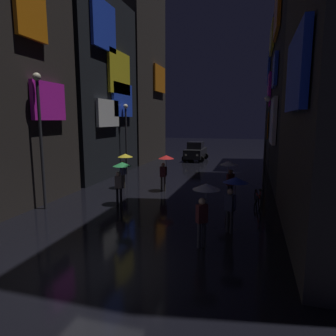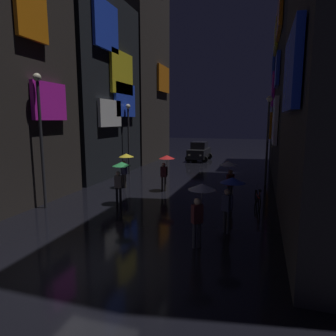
# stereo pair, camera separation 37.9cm
# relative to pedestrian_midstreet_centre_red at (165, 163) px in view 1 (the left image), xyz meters

# --- Properties ---
(ground_plane) EXTENTS (120.00, 120.00, 0.00)m
(ground_plane) POSITION_rel_pedestrian_midstreet_centre_red_xyz_m (0.58, -9.63, -1.67)
(ground_plane) COLOR black
(building_left_mid) EXTENTS (4.25, 8.60, 12.81)m
(building_left_mid) POSITION_rel_pedestrian_midstreet_centre_red_xyz_m (-6.89, 3.67, 4.75)
(building_left_mid) COLOR black
(building_left_mid) RESTS_ON ground
(building_left_far) EXTENTS (4.25, 8.34, 23.90)m
(building_left_far) POSITION_rel_pedestrian_midstreet_centre_red_xyz_m (-6.91, 12.55, 10.28)
(building_left_far) COLOR #2D2826
(building_left_far) RESTS_ON ground
(building_right_mid) EXTENTS (4.25, 8.54, 16.98)m
(building_right_mid) POSITION_rel_pedestrian_midstreet_centre_red_xyz_m (8.06, 3.64, 6.82)
(building_right_mid) COLOR black
(building_right_mid) RESTS_ON ground
(building_right_far) EXTENTS (4.25, 8.53, 13.46)m
(building_right_far) POSITION_rel_pedestrian_midstreet_centre_red_xyz_m (8.06, 12.63, 5.07)
(building_right_far) COLOR #232328
(building_right_far) RESTS_ON ground
(pedestrian_midstreet_centre_red) EXTENTS (0.90, 0.90, 2.12)m
(pedestrian_midstreet_centre_red) POSITION_rel_pedestrian_midstreet_centre_red_xyz_m (0.00, 0.00, 0.00)
(pedestrian_midstreet_centre_red) COLOR #38332D
(pedestrian_midstreet_centre_red) RESTS_ON ground
(pedestrian_far_right_clear) EXTENTS (0.90, 0.90, 2.12)m
(pedestrian_far_right_clear) POSITION_rel_pedestrian_midstreet_centre_red_xyz_m (3.43, -7.08, 0.00)
(pedestrian_far_right_clear) COLOR #2D2D38
(pedestrian_far_right_clear) RESTS_ON ground
(pedestrian_foreground_left_clear) EXTENTS (0.90, 0.90, 2.12)m
(pedestrian_foreground_left_clear) POSITION_rel_pedestrian_midstreet_centre_red_xyz_m (3.75, -1.42, 0.00)
(pedestrian_foreground_left_clear) COLOR black
(pedestrian_foreground_left_clear) RESTS_ON ground
(pedestrian_midstreet_left_green) EXTENTS (0.90, 0.90, 2.12)m
(pedestrian_midstreet_left_green) POSITION_rel_pedestrian_midstreet_centre_red_xyz_m (-1.25, -3.31, 0.00)
(pedestrian_midstreet_left_green) COLOR black
(pedestrian_midstreet_left_green) RESTS_ON ground
(pedestrian_foreground_right_blue) EXTENTS (0.90, 0.90, 2.12)m
(pedestrian_foreground_right_blue) POSITION_rel_pedestrian_midstreet_centre_red_xyz_m (4.25, -5.65, 0.00)
(pedestrian_foreground_right_blue) COLOR #2D2D38
(pedestrian_foreground_right_blue) RESTS_ON ground
(pedestrian_near_crossing_yellow) EXTENTS (0.90, 0.90, 2.12)m
(pedestrian_near_crossing_yellow) POSITION_rel_pedestrian_midstreet_centre_red_xyz_m (-2.59, 0.07, 0.00)
(pedestrian_near_crossing_yellow) COLOR #38332D
(pedestrian_near_crossing_yellow) RESTS_ON ground
(bicycle_parked_at_storefront) EXTENTS (0.33, 1.81, 0.96)m
(bicycle_parked_at_storefront) POSITION_rel_pedestrian_midstreet_centre_red_xyz_m (5.18, -1.75, -1.28)
(bicycle_parked_at_storefront) COLOR black
(bicycle_parked_at_storefront) RESTS_ON ground
(car_distant) EXTENTS (2.27, 4.16, 1.92)m
(car_distant) POSITION_rel_pedestrian_midstreet_centre_red_xyz_m (-0.80, 13.71, -0.74)
(car_distant) COLOR black
(car_distant) RESTS_ON ground
(streetlamp_left_far) EXTENTS (0.36, 0.36, 5.29)m
(streetlamp_left_far) POSITION_rel_pedestrian_midstreet_centre_red_xyz_m (-4.42, 4.54, 1.66)
(streetlamp_left_far) COLOR #2D2D33
(streetlamp_left_far) RESTS_ON ground
(streetlamp_right_far) EXTENTS (0.36, 0.36, 5.59)m
(streetlamp_right_far) POSITION_rel_pedestrian_midstreet_centre_red_xyz_m (5.58, 3.51, 1.82)
(streetlamp_right_far) COLOR #2D2D33
(streetlamp_right_far) RESTS_ON ground
(streetlamp_left_near) EXTENTS (0.36, 0.36, 6.18)m
(streetlamp_left_near) POSITION_rel_pedestrian_midstreet_centre_red_xyz_m (-4.42, -4.93, 2.14)
(streetlamp_left_near) COLOR #2D2D33
(streetlamp_left_near) RESTS_ON ground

